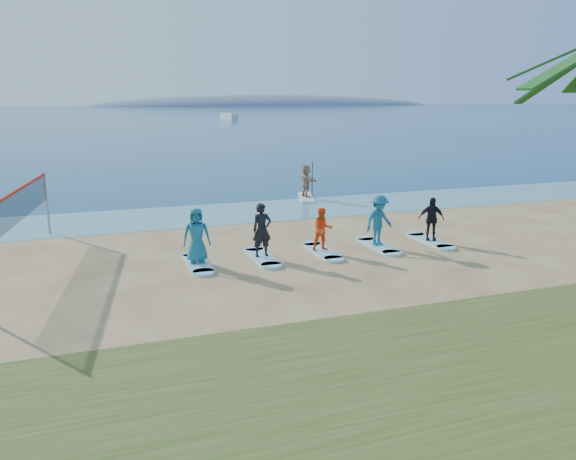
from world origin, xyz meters
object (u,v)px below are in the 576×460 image
object	(u,v)px
paddleboard	(306,198)
surfboard_3	(378,246)
surfboard_0	(198,263)
student_3	(379,220)
surfboard_4	(430,241)
surfboard_2	(322,251)
boat_offshore_b	(229,119)
surfboard_1	(262,257)
volleyball_net	(15,208)
paddleboarder	(306,181)
student_1	(262,230)
student_0	(197,235)
student_4	(431,219)
student_2	(322,229)

from	to	relation	value
paddleboard	surfboard_3	xyz separation A→B (m)	(-1.11, -10.26, -0.01)
surfboard_0	student_3	xyz separation A→B (m)	(6.72, 0.00, 0.98)
surfboard_4	surfboard_2	bearing A→B (deg)	180.00
surfboard_3	surfboard_0	bearing A→B (deg)	180.00
surfboard_2	surfboard_4	world-z (taller)	same
surfboard_0	surfboard_2	bearing A→B (deg)	0.00
boat_offshore_b	surfboard_1	bearing A→B (deg)	-116.31
surfboard_2	volleyball_net	bearing A→B (deg)	168.92
paddleboarder	student_1	distance (m)	11.68
paddleboard	student_0	world-z (taller)	student_0
student_1	surfboard_0	bearing A→B (deg)	177.76
boat_offshore_b	surfboard_3	bearing A→B (deg)	-114.15
surfboard_0	surfboard_2	size ratio (longest dim) A/B	1.00
volleyball_net	surfboard_4	xyz separation A→B (m)	(14.49, -1.96, -1.86)
student_0	student_3	world-z (taller)	student_3
surfboard_2	boat_offshore_b	bearing A→B (deg)	78.12
surfboard_1	student_3	size ratio (longest dim) A/B	1.18
boat_offshore_b	student_0	distance (m)	117.42
surfboard_2	student_4	size ratio (longest dim) A/B	1.34
boat_offshore_b	student_3	bearing A→B (deg)	-114.15
boat_offshore_b	paddleboard	bearing A→B (deg)	-114.60
paddleboarder	student_0	world-z (taller)	student_0
student_2	paddleboarder	bearing A→B (deg)	80.31
student_1	student_3	world-z (taller)	student_3
student_3	paddleboarder	bearing A→B (deg)	68.19
student_1	surfboard_3	xyz separation A→B (m)	(4.48, 0.00, -0.97)
student_0	surfboard_1	distance (m)	2.44
student_3	student_4	distance (m)	2.24
surfboard_1	student_4	xyz separation A→B (m)	(6.72, 0.00, 0.87)
student_2	student_3	xyz separation A→B (m)	(2.24, 0.00, 0.16)
student_1	surfboard_2	distance (m)	2.44
boat_offshore_b	surfboard_4	xyz separation A→B (m)	(-19.48, -113.92, 0.04)
boat_offshore_b	surfboard_0	xyz separation A→B (m)	(-28.44, -113.92, 0.04)
student_1	student_4	bearing A→B (deg)	-2.24
student_2	volleyball_net	bearing A→B (deg)	177.30
paddleboarder	student_1	xyz separation A→B (m)	(-5.59, -10.26, 0.02)
paddleboarder	student_0	size ratio (longest dim) A/B	0.95
boat_offshore_b	surfboard_1	xyz separation A→B (m)	(-26.20, -113.92, 0.04)
student_1	student_2	world-z (taller)	student_1
surfboard_0	student_2	distance (m)	4.55
surfboard_3	student_4	bearing A→B (deg)	0.00
volleyball_net	student_1	size ratio (longest dim) A/B	4.89
boat_offshore_b	student_4	world-z (taller)	student_4
student_0	student_1	size ratio (longest dim) A/B	0.99
surfboard_1	student_2	size ratio (longest dim) A/B	1.43
surfboard_2	surfboard_0	bearing A→B (deg)	180.00
volleyball_net	paddleboarder	bearing A→B (deg)	31.87
paddleboarder	surfboard_2	distance (m)	10.84
surfboard_3	student_4	size ratio (longest dim) A/B	1.34
paddleboarder	surfboard_3	xyz separation A→B (m)	(-1.11, -10.26, -0.94)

